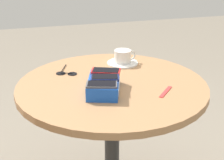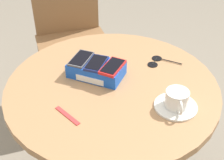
# 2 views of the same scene
# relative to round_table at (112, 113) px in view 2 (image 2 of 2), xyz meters

# --- Properties ---
(round_table) EXTENTS (0.86, 0.86, 0.73)m
(round_table) POSITION_rel_round_table_xyz_m (0.00, 0.00, 0.00)
(round_table) COLOR #2D2D2D
(round_table) RESTS_ON ground_plane
(phone_box) EXTENTS (0.25, 0.19, 0.06)m
(phone_box) POSITION_rel_round_table_xyz_m (-0.07, 0.05, 0.19)
(phone_box) COLOR blue
(phone_box) RESTS_ON round_table
(phone_gray) EXTENTS (0.10, 0.14, 0.01)m
(phone_gray) POSITION_rel_round_table_xyz_m (-0.14, 0.08, 0.22)
(phone_gray) COLOR #515156
(phone_gray) RESTS_ON phone_box
(phone_navy) EXTENTS (0.09, 0.13, 0.01)m
(phone_navy) POSITION_rel_round_table_xyz_m (-0.07, 0.05, 0.22)
(phone_navy) COLOR navy
(phone_navy) RESTS_ON phone_box
(phone_red) EXTENTS (0.11, 0.14, 0.01)m
(phone_red) POSITION_rel_round_table_xyz_m (-0.00, 0.03, 0.22)
(phone_red) COLOR red
(phone_red) RESTS_ON phone_box
(saucer) EXTENTS (0.16, 0.16, 0.01)m
(saucer) POSITION_rel_round_table_xyz_m (0.24, -0.12, 0.16)
(saucer) COLOR silver
(saucer) RESTS_ON round_table
(coffee_cup) EXTENTS (0.08, 0.12, 0.06)m
(coffee_cup) POSITION_rel_round_table_xyz_m (0.24, -0.12, 0.20)
(coffee_cup) COLOR silver
(coffee_cup) RESTS_ON saucer
(lanyard_strap) EXTENTS (0.11, 0.09, 0.00)m
(lanyard_strap) POSITION_rel_round_table_xyz_m (-0.14, -0.20, 0.16)
(lanyard_strap) COLOR red
(lanyard_strap) RESTS_ON round_table
(sunglasses) EXTENTS (0.15, 0.10, 0.01)m
(sunglasses) POSITION_rel_round_table_xyz_m (0.18, 0.18, 0.16)
(sunglasses) COLOR black
(sunglasses) RESTS_ON round_table
(chair_near_window) EXTENTS (0.60, 0.60, 0.93)m
(chair_near_window) POSITION_rel_round_table_xyz_m (-0.33, 0.79, -0.08)
(chair_near_window) COLOR brown
(chair_near_window) RESTS_ON ground_plane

